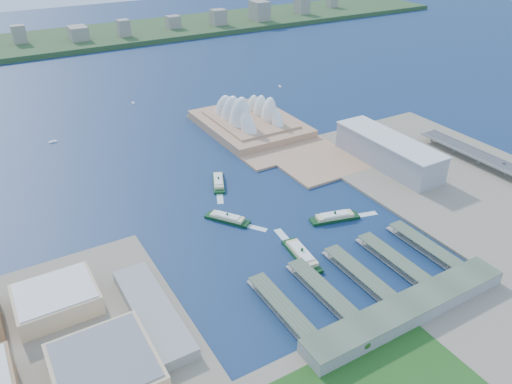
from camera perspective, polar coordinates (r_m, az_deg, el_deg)
ground at (r=509.67m, az=4.82°, el=-5.59°), size 3000.00×3000.00×0.00m
east_land at (r=635.54m, az=25.61°, el=-0.80°), size 240.00×500.00×3.00m
peninsula at (r=751.44m, az=0.23°, el=6.95°), size 135.00×220.00×3.00m
far_shore at (r=1367.87m, az=-20.27°, el=16.02°), size 2200.00×260.00×12.00m
opera_house at (r=755.00m, az=-0.72°, el=9.55°), size 134.00×180.00×58.00m
toaster_building at (r=664.86m, az=14.85°, el=4.49°), size 45.00×155.00×35.00m
west_buildings at (r=384.27m, az=-22.26°, el=-19.63°), size 200.00×280.00×27.00m
ferry_wharves at (r=468.69m, az=11.56°, el=-9.13°), size 184.00×90.00×9.30m
terminal_building at (r=436.13m, az=16.97°, el=-12.75°), size 200.00×28.00×12.00m
far_skyline at (r=1341.87m, az=-20.34°, el=17.25°), size 1900.00×140.00×55.00m
ferry_a at (r=537.24m, az=-3.31°, el=-2.86°), size 39.17×48.09×9.44m
ferry_b at (r=608.14m, az=-4.31°, el=1.33°), size 32.73×51.86×9.65m
ferry_c at (r=484.29m, az=5.26°, el=-6.98°), size 21.04×59.27×10.97m
ferry_d at (r=544.33m, az=8.99°, el=-2.68°), size 56.27×26.84×10.31m
boat_b at (r=774.52m, az=-22.20°, el=5.37°), size 11.13×4.27×2.97m
boat_c at (r=953.91m, az=2.76°, el=11.98°), size 6.49×11.06×2.39m
boat_e at (r=893.50m, az=-13.87°, el=9.88°), size 4.10×10.02×2.39m
car_c at (r=696.72m, az=26.49°, el=2.96°), size 1.79×4.40×1.28m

